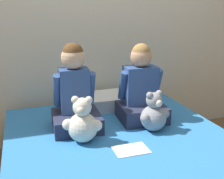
% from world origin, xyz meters
% --- Properties ---
extents(wall_behind_bed, '(8.00, 0.06, 2.50)m').
position_xyz_m(wall_behind_bed, '(0.00, 1.03, 1.25)').
color(wall_behind_bed, silver).
rests_on(wall_behind_bed, ground_plane).
extents(bed, '(1.50, 1.86, 0.39)m').
position_xyz_m(bed, '(0.00, 0.00, 0.19)').
color(bed, '#997F60').
rests_on(bed, ground_plane).
extents(child_on_left, '(0.35, 0.36, 0.60)m').
position_xyz_m(child_on_left, '(-0.25, 0.41, 0.63)').
color(child_on_left, '#282D47').
rests_on(child_on_left, bed).
extents(child_on_right, '(0.36, 0.34, 0.58)m').
position_xyz_m(child_on_right, '(0.26, 0.40, 0.62)').
color(child_on_right, '#282D47').
rests_on(child_on_right, bed).
extents(teddy_bear_held_by_left_child, '(0.24, 0.19, 0.30)m').
position_xyz_m(teddy_bear_held_by_left_child, '(-0.25, 0.16, 0.51)').
color(teddy_bear_held_by_left_child, silver).
rests_on(teddy_bear_held_by_left_child, bed).
extents(teddy_bear_held_by_right_child, '(0.24, 0.18, 0.29)m').
position_xyz_m(teddy_bear_held_by_right_child, '(0.26, 0.18, 0.51)').
color(teddy_bear_held_by_right_child, '#939399').
rests_on(teddy_bear_held_by_right_child, bed).
extents(pillow_at_headboard, '(0.50, 0.33, 0.11)m').
position_xyz_m(pillow_at_headboard, '(0.00, 0.74, 0.44)').
color(pillow_at_headboard, white).
rests_on(pillow_at_headboard, bed).
extents(sign_card, '(0.21, 0.15, 0.00)m').
position_xyz_m(sign_card, '(-0.00, -0.04, 0.39)').
color(sign_card, white).
rests_on(sign_card, bed).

